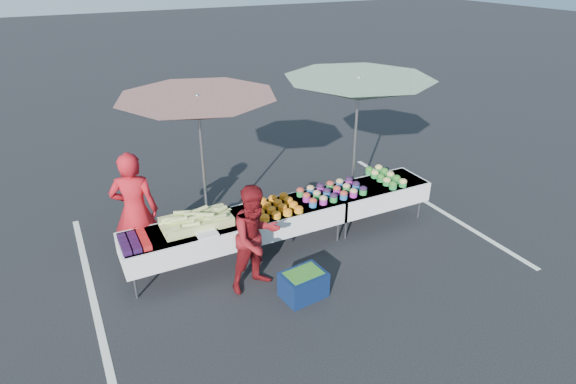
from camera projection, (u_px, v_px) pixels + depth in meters
name	position (u px, v px, depth m)	size (l,w,h in m)	color
ground	(288.00, 244.00, 8.31)	(80.00, 80.00, 0.00)	black
stripe_left	(93.00, 297.00, 7.01)	(0.10, 5.00, 0.00)	silver
stripe_right	(430.00, 204.00, 9.61)	(0.10, 5.00, 0.00)	silver
table_left	(183.00, 240.00, 7.32)	(1.86, 0.81, 0.75)	white
table_center	(288.00, 214.00, 8.05)	(1.86, 0.81, 0.75)	white
table_right	(376.00, 193.00, 8.79)	(1.86, 0.81, 0.75)	white
berry_punnets	(134.00, 242.00, 6.89)	(0.40, 0.54, 0.08)	black
corn_pile	(197.00, 221.00, 7.35)	(1.16, 0.57, 0.26)	#B5C866
plastic_bags	(207.00, 234.00, 7.12)	(0.30, 0.25, 0.05)	white
carrot_bowls	(275.00, 206.00, 7.85)	(0.75, 0.69, 0.11)	orange
potato_cups	(332.00, 191.00, 8.29)	(1.14, 0.58, 0.16)	#235DA4
bean_baskets	(386.00, 176.00, 8.85)	(0.36, 0.86, 0.15)	#218737
vendor	(135.00, 211.00, 7.37)	(0.70, 0.46, 1.92)	#B1141E
customer	(256.00, 238.00, 6.91)	(0.80, 0.63, 1.65)	maroon
umbrella_left	(198.00, 109.00, 7.44)	(2.71, 2.71, 2.58)	black
umbrella_right	(358.00, 90.00, 8.19)	(2.81, 2.81, 2.66)	black
storage_bin	(303.00, 284.00, 6.96)	(0.67, 0.52, 0.41)	#0D1D42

